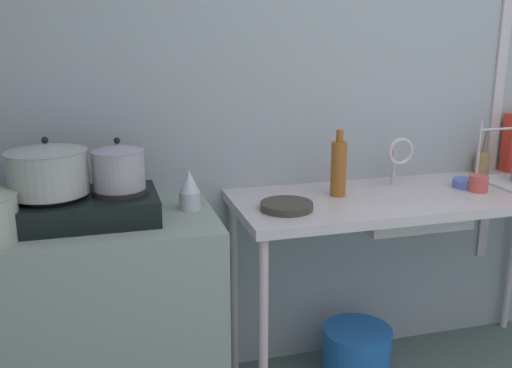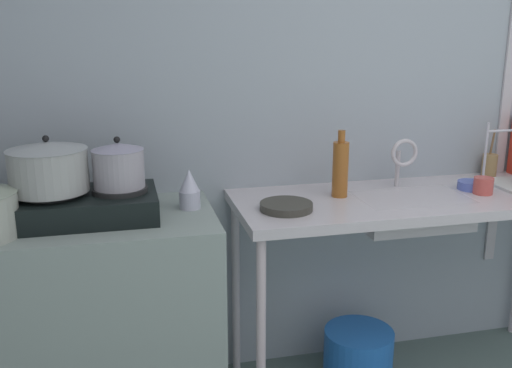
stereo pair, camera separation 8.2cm
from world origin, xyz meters
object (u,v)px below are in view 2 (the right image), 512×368
Objects in this scene: stove at (87,205)px; percolator at (189,190)px; faucet at (403,156)px; utensil_jar at (490,164)px; pot_on_right_burner at (118,165)px; sink_basin at (411,211)px; cup_by_rack at (483,186)px; small_bowl_on_drainboard at (471,185)px; pot_on_left_burner at (48,167)px; bucket_on_floor at (358,357)px; frying_pan at (286,206)px; bottle_by_sink at (340,168)px.

stove is 0.38m from percolator.
utensil_jar is at bearing 12.41° from faucet.
sink_basin is (1.18, -0.02, -0.26)m from pot_on_right_burner.
sink_basin is 0.59m from utensil_jar.
cup_by_rack is at bearing -1.84° from pot_on_right_burner.
cup_by_rack is at bearing -82.51° from small_bowl_on_drainboard.
sink_basin is 0.25m from faucet.
pot_on_right_burner is at bearing -174.78° from faucet.
cup_by_rack reaches higher than small_bowl_on_drainboard.
pot_on_left_burner is at bearing -173.51° from utensil_jar.
pot_on_right_burner reaches higher than utensil_jar.
bucket_on_floor is (0.98, -0.00, -0.93)m from pot_on_right_burner.
small_bowl_on_drainboard is at bearing 6.41° from frying_pan.
pot_on_left_burner reaches higher than utensil_jar.
stove is 1.31m from sink_basin.
pot_on_right_burner is 1.66× the size of small_bowl_on_drainboard.
frying_pan is (0.62, -0.07, -0.18)m from pot_on_right_burner.
sink_basin is at bearing 174.97° from cup_by_rack.
pot_on_left_burner is 1.44m from faucet.
bucket_on_floor is (0.10, -0.06, -0.86)m from bottle_by_sink.
stove is 1.36m from bucket_on_floor.
bucket_on_floor is (-0.20, 0.02, -0.68)m from sink_basin.
utensil_jar reaches higher than stove.
small_bowl_on_drainboard is at bearing 0.96° from pot_on_right_burner.
bucket_on_floor is (-0.73, -0.22, -0.79)m from utensil_jar.
frying_pan is 0.84m from bucket_on_floor.
bottle_by_sink is (0.89, 0.06, -0.08)m from pot_on_right_burner.
pot_on_left_burner is at bearing -175.95° from percolator.
utensil_jar is (0.53, 0.24, 0.12)m from sink_basin.
bottle_by_sink reaches higher than cup_by_rack.
percolator is 1.90× the size of cup_by_rack.
percolator is 0.63m from bottle_by_sink.
small_bowl_on_drainboard is (1.22, -0.01, -0.06)m from percolator.
pot_on_right_burner is 0.65m from frying_pan.
bottle_by_sink is 0.84m from utensil_jar.
pot_on_right_burner reaches higher than frying_pan.
utensil_jar is at bearing 7.34° from percolator.
bottle_by_sink is at bearing 1.92° from percolator.
stove is 0.19m from pot_on_right_burner.
utensil_jar is at bearing 24.60° from sink_basin.
pot_on_left_burner is 2.46× the size of small_bowl_on_drainboard.
bucket_on_floor is at bearing -0.08° from pot_on_left_burner.
cup_by_rack is at bearing -5.18° from bucket_on_floor.
pot_on_right_burner reaches higher than stove.
utensil_jar is (0.82, 0.17, -0.07)m from bottle_by_sink.
sink_basin is (1.42, -0.02, -0.27)m from pot_on_left_burner.
pot_on_left_burner is at bearing 178.42° from cup_by_rack.
cup_by_rack is 0.36× the size of utensil_jar.
pot_on_left_burner reaches higher than stove.
stove is at bearing 174.43° from frying_pan.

